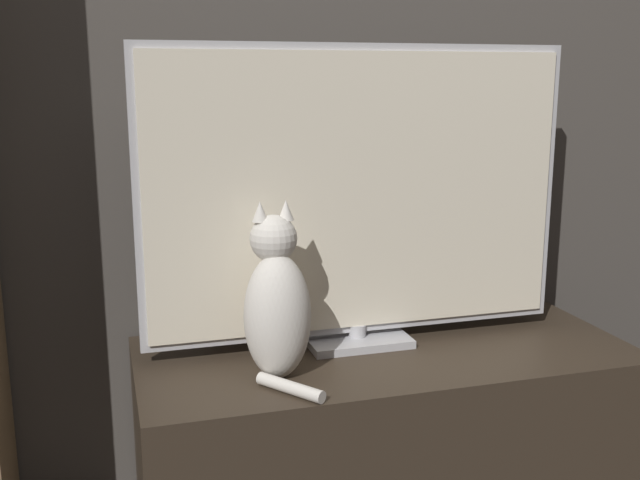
# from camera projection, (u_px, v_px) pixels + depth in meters

# --- Properties ---
(tv_stand) EXTENTS (1.22, 0.54, 0.43)m
(tv_stand) POSITION_uv_depth(u_px,v_px,m) (383.00, 428.00, 1.91)
(tv_stand) COLOR #33281E
(tv_stand) RESTS_ON ground_plane
(tv) EXTENTS (1.07, 0.15, 0.74)m
(tv) POSITION_uv_depth(u_px,v_px,m) (358.00, 198.00, 1.82)
(tv) COLOR #B7B7BC
(tv) RESTS_ON tv_stand
(cat) EXTENTS (0.16, 0.26, 0.40)m
(cat) POSITION_uv_depth(u_px,v_px,m) (277.00, 305.00, 1.66)
(cat) COLOR silver
(cat) RESTS_ON tv_stand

